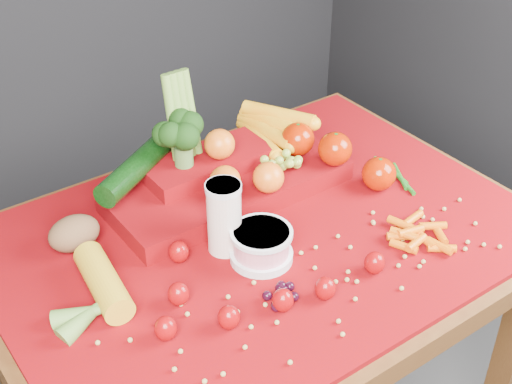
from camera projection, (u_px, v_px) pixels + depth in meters
table at (262, 273)px, 1.50m from camera, size 1.10×0.80×0.75m
red_cloth at (262, 235)px, 1.44m from camera, size 1.05×0.75×0.01m
milk_glass at (224, 215)px, 1.35m from camera, size 0.07×0.07×0.15m
yogurt_bowl at (261, 244)px, 1.35m from camera, size 0.12×0.12×0.07m
strawberry_scatter at (249, 289)px, 1.26m from camera, size 0.44×0.28×0.05m
dark_grape_cluster at (283, 296)px, 1.26m from camera, size 0.06×0.05×0.03m
soybean_scatter at (326, 285)px, 1.30m from camera, size 0.84×0.24×0.01m
corn_ear at (96, 302)px, 1.24m from camera, size 0.20×0.24×0.06m
potato at (74, 233)px, 1.38m from camera, size 0.10×0.07×0.07m
baby_carrot_pile at (418, 235)px, 1.40m from camera, size 0.18×0.17×0.03m
green_bean_pile at (396, 174)px, 1.60m from camera, size 0.14×0.12×0.01m
produce_mound at (235, 167)px, 1.53m from camera, size 0.60×0.39×0.27m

